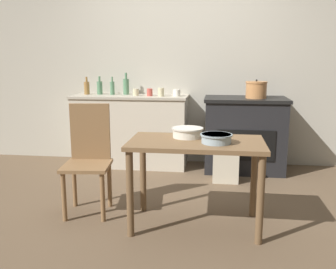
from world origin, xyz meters
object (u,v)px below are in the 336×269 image
(cup_center_right, at_px, (150,92))
(chair, at_px, (88,156))
(bottle_far_left, at_px, (87,88))
(stock_pot, at_px, (256,90))
(cup_center, at_px, (176,93))
(cup_mid_right, at_px, (136,92))
(bottle_mid_left, at_px, (100,87))
(flour_sack, at_px, (226,164))
(stove, at_px, (244,134))
(mixing_bowl_large, at_px, (216,138))
(mixing_bowl_small, at_px, (187,132))
(cup_right, at_px, (161,92))
(bottle_left, at_px, (112,88))
(work_table, at_px, (196,155))
(bottle_center_left, at_px, (126,86))

(cup_center_right, bearing_deg, chair, -101.24)
(bottle_far_left, height_order, cup_center_right, bottle_far_left)
(stock_pot, distance_m, cup_center, 0.96)
(stock_pot, xyz_separation_m, cup_center_right, (-1.29, 0.05, -0.05))
(stock_pot, distance_m, cup_mid_right, 1.48)
(bottle_mid_left, height_order, cup_center_right, bottle_mid_left)
(bottle_far_left, bearing_deg, cup_center, -4.76)
(chair, relative_size, flour_sack, 2.43)
(bottle_far_left, bearing_deg, cup_center_right, -7.21)
(stove, distance_m, mixing_bowl_large, 1.81)
(chair, xyz_separation_m, bottle_far_left, (-0.56, 1.58, 0.49))
(mixing_bowl_small, xyz_separation_m, bottle_far_left, (-1.45, 1.66, 0.23))
(chair, relative_size, cup_right, 9.44)
(stock_pot, bearing_deg, mixing_bowl_small, -114.78)
(stove, bearing_deg, cup_mid_right, 179.69)
(bottle_left, relative_size, cup_center, 2.54)
(mixing_bowl_large, relative_size, cup_right, 2.42)
(work_table, xyz_separation_m, flour_sack, (0.27, 1.18, -0.41))
(chair, relative_size, bottle_center_left, 3.49)
(cup_center, relative_size, cup_center_right, 0.98)
(mixing_bowl_large, bearing_deg, stock_pot, 74.96)
(bottle_far_left, height_order, bottle_center_left, bottle_center_left)
(cup_center_right, bearing_deg, stove, 0.39)
(flour_sack, bearing_deg, work_table, -102.83)
(chair, xyz_separation_m, mixing_bowl_small, (0.89, -0.08, 0.26))
(flour_sack, relative_size, cup_right, 3.89)
(bottle_mid_left, bearing_deg, cup_center_right, -10.86)
(bottle_mid_left, distance_m, cup_right, 0.85)
(mixing_bowl_small, distance_m, bottle_left, 2.01)
(mixing_bowl_small, height_order, cup_right, cup_right)
(flour_sack, xyz_separation_m, mixing_bowl_large, (-0.11, -1.25, 0.56))
(cup_right, bearing_deg, cup_mid_right, 173.39)
(stove, relative_size, mixing_bowl_large, 3.98)
(stock_pot, relative_size, cup_center, 2.82)
(cup_center, distance_m, cup_center_right, 0.33)
(bottle_center_left, relative_size, cup_mid_right, 3.24)
(stock_pot, xyz_separation_m, bottle_center_left, (-1.63, 0.21, 0.01))
(flour_sack, xyz_separation_m, cup_center_right, (-0.95, 0.49, 0.76))
(flour_sack, height_order, stock_pot, stock_pot)
(cup_center_right, bearing_deg, flour_sack, -27.40)
(work_table, distance_m, bottle_far_left, 2.38)
(mixing_bowl_small, bearing_deg, cup_right, 106.48)
(bottle_center_left, relative_size, cup_center, 3.09)
(bottle_left, bearing_deg, cup_center_right, -12.39)
(stove, distance_m, bottle_mid_left, 1.95)
(mixing_bowl_large, distance_m, cup_center_right, 1.94)
(mixing_bowl_small, distance_m, bottle_far_left, 2.22)
(bottle_left, distance_m, cup_right, 0.67)
(bottle_mid_left, distance_m, cup_mid_right, 0.52)
(mixing_bowl_large, distance_m, cup_right, 1.86)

